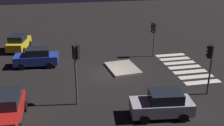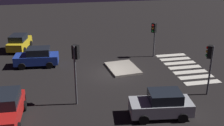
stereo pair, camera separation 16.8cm
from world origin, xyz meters
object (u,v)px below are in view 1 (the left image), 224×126
car_yellow (19,42)px  car_blue (37,57)px  traffic_light_south (210,58)px  traffic_island (123,68)px  car_red (6,109)px  car_silver (162,104)px  traffic_light_east (154,32)px  traffic_light_west (76,60)px

car_yellow → car_blue: size_ratio=1.00×
car_yellow → traffic_light_south: traffic_light_south is taller
traffic_island → car_red: car_red is taller
car_red → car_yellow: bearing=-174.6°
car_yellow → car_red: car_red is taller
car_red → car_blue: bearing=173.8°
car_silver → traffic_light_east: traffic_light_east is taller
car_red → traffic_light_south: size_ratio=1.14×
traffic_light_west → traffic_light_south: bearing=-57.0°
car_silver → traffic_light_east: (11.12, -3.27, 1.85)m
car_silver → traffic_island: bearing=-79.2°
car_red → car_silver: bearing=85.1°
car_yellow → car_red: bearing=-165.7°
car_red → traffic_light_east: (9.79, -13.26, 1.78)m
traffic_island → traffic_light_west: traffic_light_west is taller
car_blue → traffic_light_east: size_ratio=1.18×
traffic_island → traffic_light_east: bearing=-55.7°
traffic_island → car_yellow: 12.83m
traffic_light_east → traffic_light_south: (-8.80, -1.22, 0.25)m
traffic_light_south → traffic_light_west: bearing=37.5°
car_silver → traffic_light_south: (2.32, -4.49, 2.10)m
traffic_light_east → car_silver: bearing=39.4°
car_blue → traffic_light_east: traffic_light_east is taller
traffic_light_south → traffic_light_east: bearing=-41.7°
car_blue → car_red: bearing=85.7°
traffic_island → car_silver: size_ratio=0.88×
traffic_light_south → traffic_island: bearing=-9.9°
car_yellow → car_silver: car_silver is taller
traffic_light_west → traffic_light_south: traffic_light_west is taller
car_yellow → traffic_light_west: size_ratio=0.97×
traffic_light_east → traffic_light_west: traffic_light_west is taller
car_blue → traffic_island: bearing=167.5°
car_red → car_silver: 10.08m
car_yellow → car_blue: bearing=-146.4°
traffic_island → traffic_light_west: bearing=140.2°
car_yellow → car_silver: (-16.35, -10.70, 0.02)m
traffic_island → traffic_light_south: size_ratio=0.96×
car_blue → traffic_light_south: size_ratio=1.09×
traffic_light_west → car_red: bearing=143.6°
traffic_light_east → car_blue: bearing=-33.1°
car_red → car_silver: (-1.33, -9.99, -0.06)m
car_red → traffic_light_east: traffic_light_east is taller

